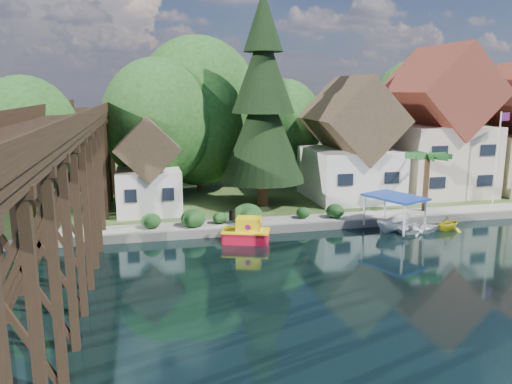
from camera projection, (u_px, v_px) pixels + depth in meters
ground at (345, 268)px, 29.35m from camera, size 140.00×140.00×0.00m
bank at (238, 172)px, 61.77m from camera, size 140.00×52.00×0.50m
seawall at (354, 224)px, 37.79m from camera, size 60.00×0.40×0.62m
promenade at (371, 215)px, 39.42m from camera, size 50.00×2.60×0.06m
trestle_bridge at (64, 174)px, 29.73m from camera, size 4.12×44.18×9.30m
house_left at (350, 148)px, 45.10m from camera, size 7.64×8.64×11.02m
house_center at (437, 131)px, 47.27m from camera, size 8.65×9.18×13.89m
shed at (148, 172)px, 40.03m from camera, size 5.09×5.40×7.85m
bg_trees at (272, 121)px, 48.38m from camera, size 49.90×13.30×10.57m
shrubs at (239, 214)px, 36.94m from camera, size 15.76×2.47×1.70m
conifer at (263, 105)px, 41.25m from camera, size 7.18×7.18×17.68m
palm_tree at (428, 158)px, 40.00m from camera, size 4.23×4.23×5.08m
flagpole at (499, 148)px, 42.86m from camera, size 1.20×0.46×7.97m
tugboat at (247, 232)px, 34.15m from camera, size 3.62×2.71×2.34m
boat_white_a at (420, 227)px, 36.74m from camera, size 3.62×2.73×0.71m
boat_canopy at (394, 216)px, 36.65m from camera, size 4.28×4.97×2.69m
boat_yellow at (448, 222)px, 37.22m from camera, size 2.84×2.63×1.23m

